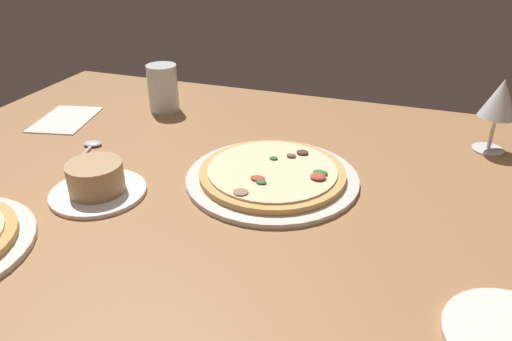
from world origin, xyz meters
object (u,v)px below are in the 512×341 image
object	(u,v)px
wine_glass_far	(500,101)
paper_menu	(66,119)
ramekin_on_saucer	(96,182)
water_glass	(163,91)
spoon	(90,147)
pizza_main	(272,175)

from	to	relation	value
wine_glass_far	paper_menu	world-z (taller)	wine_glass_far
paper_menu	ramekin_on_saucer	bearing A→B (deg)	124.35
water_glass	paper_menu	xyz separation A→B (cm)	(20.04, 14.19, -4.94)
paper_menu	spoon	xyz separation A→B (cm)	(-15.96, 11.92, 0.31)
pizza_main	paper_menu	bearing A→B (deg)	-12.32
spoon	wine_glass_far	bearing A→B (deg)	-161.52
pizza_main	wine_glass_far	size ratio (longest dim) A/B	2.08
ramekin_on_saucer	spoon	xyz separation A→B (cm)	(13.35, -15.98, -2.13)
pizza_main	ramekin_on_saucer	world-z (taller)	ramekin_on_saucer
water_glass	ramekin_on_saucer	bearing A→B (deg)	102.42
pizza_main	spoon	bearing A→B (deg)	-0.98
pizza_main	paper_menu	size ratio (longest dim) A/B	1.86
water_glass	spoon	size ratio (longest dim) A/B	1.08
water_glass	spoon	world-z (taller)	water_glass
water_glass	spoon	xyz separation A→B (cm)	(4.08, 26.12, -4.64)
spoon	pizza_main	bearing A→B (deg)	179.02
pizza_main	water_glass	xyz separation A→B (cm)	(37.80, -26.83, 3.92)
water_glass	paper_menu	size ratio (longest dim) A/B	0.67
spoon	water_glass	bearing A→B (deg)	-98.88
paper_menu	spoon	world-z (taller)	spoon
ramekin_on_saucer	water_glass	size ratio (longest dim) A/B	1.45
ramekin_on_saucer	spoon	size ratio (longest dim) A/B	1.57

